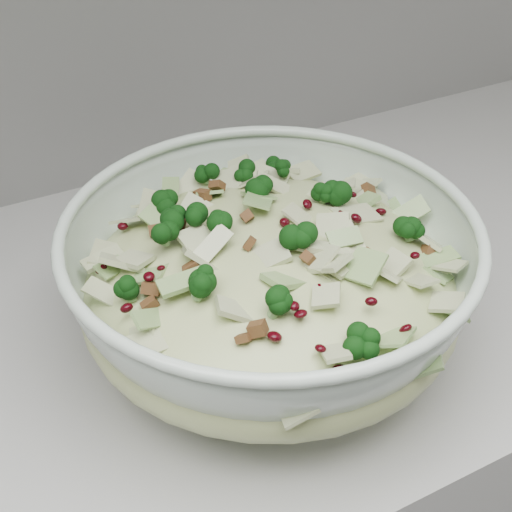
% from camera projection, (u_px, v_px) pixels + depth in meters
% --- Properties ---
extents(mixing_bowl, '(0.38, 0.38, 0.15)m').
position_uv_depth(mixing_bowl, '(270.00, 286.00, 0.64)').
color(mixing_bowl, silver).
rests_on(mixing_bowl, counter).
extents(salad, '(0.39, 0.39, 0.15)m').
position_uv_depth(salad, '(270.00, 265.00, 0.62)').
color(salad, '#BBC687').
rests_on(salad, mixing_bowl).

